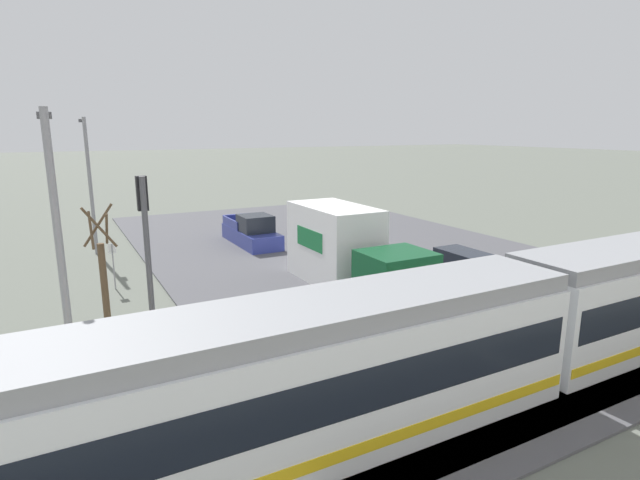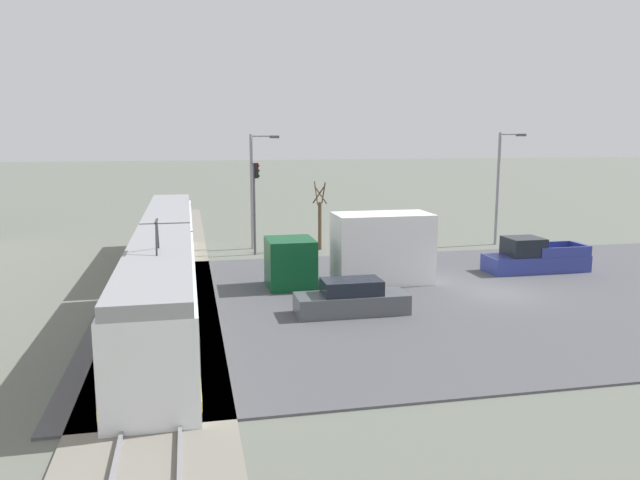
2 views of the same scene
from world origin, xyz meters
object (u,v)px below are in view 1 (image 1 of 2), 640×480
pickup_truck (252,233)px  street_lamp_near_crossing (58,234)px  sedan_car_0 (462,269)px  no_parking_sign (113,261)px  street_tree (103,274)px  box_truck (347,252)px  light_rail_tram (529,323)px  traffic_light_pole (147,251)px  street_lamp_mid_block (89,176)px

pickup_truck → street_lamp_near_crossing: size_ratio=0.75×
pickup_truck → sedan_car_0: size_ratio=1.19×
pickup_truck → no_parking_sign: 10.06m
pickup_truck → street_tree: street_tree is taller
box_truck → street_lamp_near_crossing: size_ratio=1.10×
street_tree → sedan_car_0: bearing=173.1°
pickup_truck → no_parking_sign: no_parking_sign is taller
light_rail_tram → no_parking_sign: 17.24m
box_truck → pickup_truck: bearing=-86.0°
traffic_light_pole → pickup_truck: bearing=-120.2°
light_rail_tram → traffic_light_pole: size_ratio=4.96×
no_parking_sign → street_lamp_near_crossing: bearing=77.2°
street_lamp_near_crossing → street_lamp_mid_block: 16.81m
street_tree → light_rail_tram: bearing=136.7°
light_rail_tram → pickup_truck: bearing=-87.4°
box_truck → street_lamp_near_crossing: 12.30m
street_lamp_near_crossing → sedan_car_0: bearing=-172.1°
no_parking_sign → pickup_truck: bearing=-148.2°
traffic_light_pole → street_tree: (0.88, -4.34, -1.67)m
box_truck → street_lamp_near_crossing: bearing=20.0°
pickup_truck → street_lamp_mid_block: 9.74m
box_truck → street_lamp_mid_block: bearing=-53.3°
street_lamp_mid_block → no_parking_sign: street_lamp_mid_block is taller
pickup_truck → street_tree: bearing=47.5°
street_lamp_near_crossing → light_rail_tram: bearing=154.5°
light_rail_tram → pickup_truck: size_ratio=5.10×
sedan_car_0 → street_tree: bearing=-6.9°
traffic_light_pole → street_lamp_near_crossing: bearing=-5.8°
light_rail_tram → sedan_car_0: 9.28m
box_truck → sedan_car_0: box_truck is taller
light_rail_tram → box_truck: (0.17, -9.57, -0.00)m
street_tree → no_parking_sign: 4.97m
street_lamp_mid_block → street_tree: bearing=87.2°
sedan_car_0 → street_lamp_mid_block: (14.58, -14.43, 3.79)m
street_tree → no_parking_sign: street_tree is taller
no_parking_sign → box_truck: bearing=152.2°
light_rail_tram → no_parking_sign: size_ratio=13.74×
light_rail_tram → street_lamp_mid_block: 24.31m
street_lamp_near_crossing → traffic_light_pole: bearing=174.2°
light_rail_tram → street_lamp_mid_block: bearing=-66.7°
box_truck → no_parking_sign: 10.46m
street_lamp_mid_block → no_parking_sign: bearing=91.2°
street_tree → street_lamp_near_crossing: bearing=73.0°
street_lamp_near_crossing → street_lamp_mid_block: bearing=-96.4°
pickup_truck → street_lamp_mid_block: street_lamp_mid_block is taller
street_tree → street_lamp_mid_block: bearing=-92.8°
light_rail_tram → box_truck: light_rail_tram is taller
pickup_truck → no_parking_sign: size_ratio=2.69×
traffic_light_pole → sedan_car_0: bearing=-170.1°
box_truck → traffic_light_pole: size_ratio=1.44×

